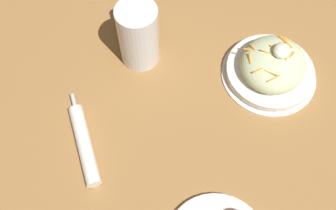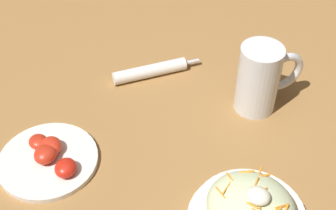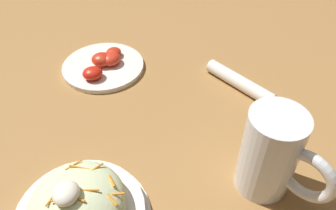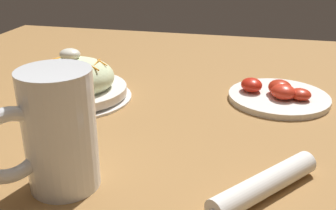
% 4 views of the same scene
% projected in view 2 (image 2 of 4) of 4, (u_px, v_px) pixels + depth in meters
% --- Properties ---
extents(ground_plane, '(1.43, 1.43, 0.00)m').
position_uv_depth(ground_plane, '(170.00, 135.00, 0.97)').
color(ground_plane, '#9E703D').
extents(beer_mug, '(0.12, 0.14, 0.16)m').
position_uv_depth(beer_mug, '(259.00, 81.00, 0.99)').
color(beer_mug, white).
rests_on(beer_mug, ground_plane).
extents(napkin_roll, '(0.15, 0.18, 0.03)m').
position_uv_depth(napkin_roll, '(151.00, 71.00, 1.10)').
color(napkin_roll, white).
rests_on(napkin_roll, ground_plane).
extents(tomato_plate, '(0.20, 0.20, 0.04)m').
position_uv_depth(tomato_plate, '(49.00, 158.00, 0.91)').
color(tomato_plate, white).
rests_on(tomato_plate, ground_plane).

